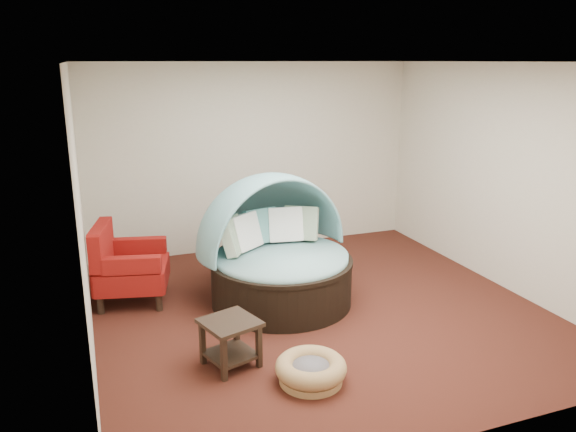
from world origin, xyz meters
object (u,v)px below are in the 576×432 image
object	(u,v)px
side_table	(230,337)
pet_basket	(311,370)
canopy_daybed	(277,243)
red_armchair	(127,266)

from	to	relation	value
side_table	pet_basket	bearing A→B (deg)	-41.25
canopy_daybed	red_armchair	size ratio (longest dim) A/B	2.08
pet_basket	side_table	bearing A→B (deg)	138.75
canopy_daybed	side_table	distance (m)	1.64
canopy_daybed	pet_basket	xyz separation A→B (m)	(-0.32, -1.83, -0.60)
red_armchair	pet_basket	bearing A→B (deg)	-46.95
canopy_daybed	side_table	bearing A→B (deg)	-138.27
pet_basket	canopy_daybed	bearing A→B (deg)	80.21
red_armchair	side_table	distance (m)	2.04
canopy_daybed	pet_basket	bearing A→B (deg)	-112.72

